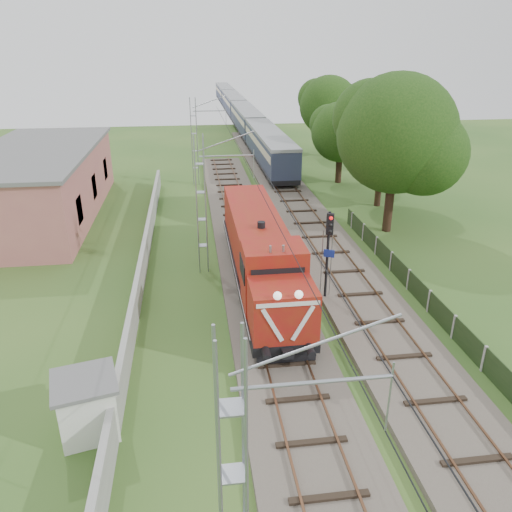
{
  "coord_description": "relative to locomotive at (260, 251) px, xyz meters",
  "views": [
    {
      "loc": [
        -3.5,
        -15.19,
        12.44
      ],
      "look_at": [
        -0.33,
        8.62,
        2.2
      ],
      "focal_mm": 35.0,
      "sensor_mm": 36.0,
      "label": 1
    }
  ],
  "objects": [
    {
      "name": "ground",
      "position": [
        0.0,
        -9.42,
        -2.13
      ],
      "size": [
        140.0,
        140.0,
        0.0
      ],
      "primitive_type": "plane",
      "color": "#2C531F",
      "rests_on": "ground"
    },
    {
      "name": "track_main",
      "position": [
        0.0,
        -2.42,
        -1.94
      ],
      "size": [
        4.2,
        70.0,
        0.45
      ],
      "color": "#6B6054",
      "rests_on": "ground"
    },
    {
      "name": "track_side",
      "position": [
        5.0,
        10.58,
        -1.94
      ],
      "size": [
        4.2,
        80.0,
        0.45
      ],
      "color": "#6B6054",
      "rests_on": "ground"
    },
    {
      "name": "catenary",
      "position": [
        -2.95,
        2.58,
        1.92
      ],
      "size": [
        3.31,
        70.0,
        8.0
      ],
      "color": "gray",
      "rests_on": "ground"
    },
    {
      "name": "boundary_wall",
      "position": [
        -6.5,
        2.58,
        -1.38
      ],
      "size": [
        0.25,
        40.0,
        1.5
      ],
      "primitive_type": "cube",
      "color": "#9E9E99",
      "rests_on": "ground"
    },
    {
      "name": "station_building",
      "position": [
        -15.0,
        14.58,
        0.5
      ],
      "size": [
        8.4,
        20.4,
        5.22
      ],
      "color": "#AF665E",
      "rests_on": "ground"
    },
    {
      "name": "fence",
      "position": [
        8.0,
        -6.42,
        -1.53
      ],
      "size": [
        0.12,
        32.0,
        1.2
      ],
      "color": "black",
      "rests_on": "ground"
    },
    {
      "name": "locomotive",
      "position": [
        0.0,
        0.0,
        0.0
      ],
      "size": [
        2.81,
        16.04,
        4.07
      ],
      "color": "black",
      "rests_on": "ground"
    },
    {
      "name": "coach_rake",
      "position": [
        5.0,
        60.41,
        0.24
      ],
      "size": [
        2.81,
        83.8,
        3.25
      ],
      "color": "black",
      "rests_on": "ground"
    },
    {
      "name": "signal_post",
      "position": [
        3.14,
        -2.22,
        1.25
      ],
      "size": [
        0.51,
        0.42,
        4.92
      ],
      "color": "black",
      "rests_on": "ground"
    },
    {
      "name": "relay_hut",
      "position": [
        -7.4,
        -10.37,
        -1.03
      ],
      "size": [
        2.54,
        2.54,
        2.17
      ],
      "color": "silver",
      "rests_on": "ground"
    },
    {
      "name": "tree_a",
      "position": [
        10.42,
        7.72,
        4.67
      ],
      "size": [
        8.4,
        8.0,
        10.89
      ],
      "color": "#3E2519",
      "rests_on": "ground"
    },
    {
      "name": "tree_b",
      "position": [
        11.87,
        13.63,
        3.02
      ],
      "size": [
        6.36,
        6.06,
        8.25
      ],
      "color": "#3E2519",
      "rests_on": "ground"
    },
    {
      "name": "tree_c",
      "position": [
        10.78,
        21.45,
        2.62
      ],
      "size": [
        5.88,
        5.6,
        7.62
      ],
      "color": "#3E2519",
      "rests_on": "ground"
    },
    {
      "name": "tree_d",
      "position": [
        12.89,
        33.76,
        3.63
      ],
      "size": [
        7.13,
        6.79,
        9.24
      ],
      "color": "#3E2519",
      "rests_on": "ground"
    }
  ]
}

